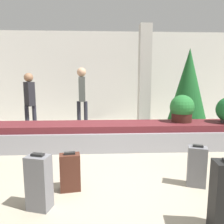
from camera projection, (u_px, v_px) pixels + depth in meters
The scene contains 11 objects.
ground_plane at pixel (118, 182), 3.28m from camera, with size 18.00×18.00×0.00m, color #9E937F.
back_wall at pixel (107, 77), 8.03m from camera, with size 18.00×0.06×3.20m.
carousel at pixel (112, 136), 4.92m from camera, with size 7.79×0.93×0.55m.
pillar at pixel (144, 76), 6.98m from camera, with size 0.36×0.36×3.20m.
suitcase_2 at pixel (70, 172), 3.01m from camera, with size 0.30×0.22×0.55m.
suitcase_3 at pixel (39, 182), 2.56m from camera, with size 0.31×0.26×0.68m.
suitcase_4 at pixel (197, 166), 3.12m from camera, with size 0.30×0.25×0.61m.
potted_plant_1 at pixel (182, 109), 4.98m from camera, with size 0.55×0.55×0.62m.
traveler_0 at pixel (30, 98), 5.85m from camera, with size 0.35×0.36×1.68m.
traveler_1 at pixel (82, 93), 6.25m from camera, with size 0.31×0.34×1.84m.
decorated_tree at pixel (188, 88), 6.24m from camera, with size 1.16×1.16×2.38m.
Camera 1 is at (-0.24, -3.07, 1.54)m, focal length 35.00 mm.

